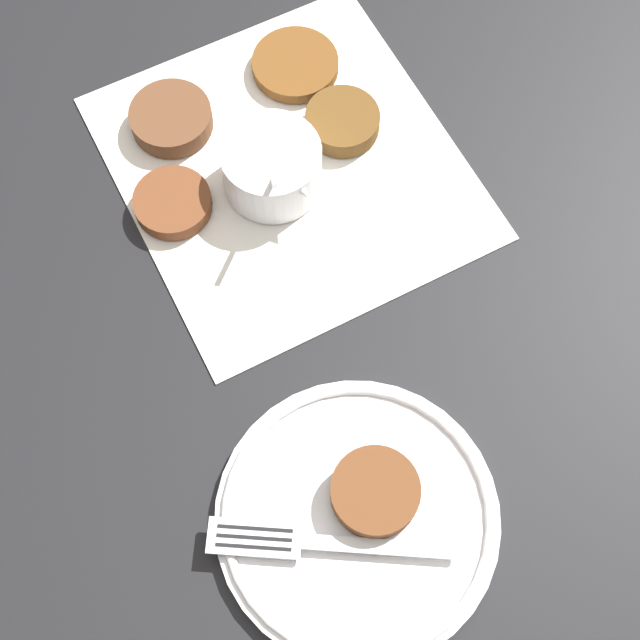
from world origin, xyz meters
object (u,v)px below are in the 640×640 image
object	(u,v)px
sauce_bowl	(272,169)
serving_plate	(357,517)
fritter_on_plate	(375,492)
fork	(304,542)

from	to	relation	value
sauce_bowl	serving_plate	size ratio (longest dim) A/B	0.44
fritter_on_plate	fork	distance (m)	0.07
serving_plate	fritter_on_plate	size ratio (longest dim) A/B	3.21
serving_plate	fork	bearing A→B (deg)	-102.31
sauce_bowl	fritter_on_plate	bearing A→B (deg)	-22.21
fritter_on_plate	fork	bearing A→B (deg)	-95.02
sauce_bowl	serving_plate	world-z (taller)	sauce_bowl
fork	sauce_bowl	bearing A→B (deg)	146.73
sauce_bowl	fork	xyz separation A→B (m)	(0.28, -0.19, -0.01)
sauce_bowl	fork	bearing A→B (deg)	-33.27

